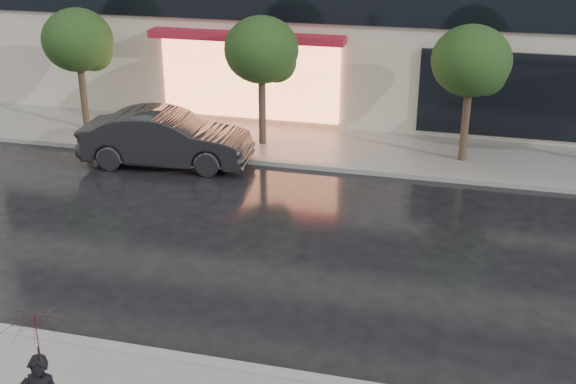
% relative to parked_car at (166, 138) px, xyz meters
% --- Properties ---
extents(ground, '(120.00, 120.00, 0.00)m').
position_rel_parked_car_xyz_m(ground, '(5.20, -7.77, -0.79)').
color(ground, black).
rests_on(ground, ground).
extents(sidewalk_far, '(60.00, 3.50, 0.12)m').
position_rel_parked_car_xyz_m(sidewalk_far, '(5.20, 2.48, -0.73)').
color(sidewalk_far, slate).
rests_on(sidewalk_far, ground).
extents(curb_near, '(60.00, 0.25, 0.14)m').
position_rel_parked_car_xyz_m(curb_near, '(5.20, -8.77, -0.72)').
color(curb_near, gray).
rests_on(curb_near, ground).
extents(curb_far, '(60.00, 0.25, 0.14)m').
position_rel_parked_car_xyz_m(curb_far, '(5.20, 0.73, -0.72)').
color(curb_far, gray).
rests_on(curb_far, ground).
extents(tree_far_west, '(2.20, 2.20, 3.99)m').
position_rel_parked_car_xyz_m(tree_far_west, '(-3.74, 2.26, 2.13)').
color(tree_far_west, '#33261C').
rests_on(tree_far_west, ground).
extents(tree_mid_west, '(2.20, 2.20, 3.99)m').
position_rel_parked_car_xyz_m(tree_mid_west, '(2.26, 2.26, 2.13)').
color(tree_mid_west, '#33261C').
rests_on(tree_mid_west, ground).
extents(tree_mid_east, '(2.20, 2.20, 3.99)m').
position_rel_parked_car_xyz_m(tree_mid_east, '(8.26, 2.26, 2.13)').
color(tree_mid_east, '#33261C').
rests_on(tree_mid_east, ground).
extents(parked_car, '(4.95, 2.11, 1.59)m').
position_rel_parked_car_xyz_m(parked_car, '(0.00, 0.00, 0.00)').
color(parked_car, '#232325').
rests_on(parked_car, ground).
extents(pedestrian_with_umbrella, '(0.96, 0.98, 2.20)m').
position_rel_parked_car_xyz_m(pedestrian_with_umbrella, '(3.11, -11.22, 0.80)').
color(pedestrian_with_umbrella, black).
rests_on(pedestrian_with_umbrella, sidewalk_near).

